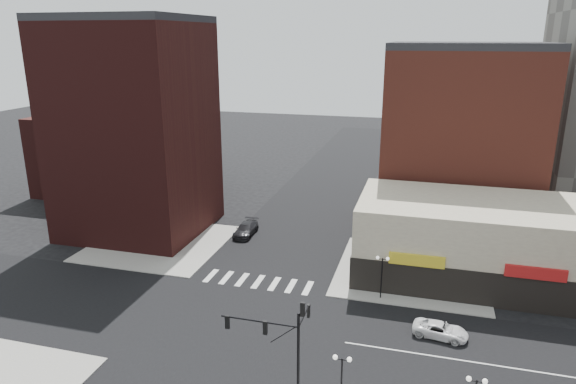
% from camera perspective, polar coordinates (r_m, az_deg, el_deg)
% --- Properties ---
extents(ground, '(240.00, 240.00, 0.00)m').
position_cam_1_polar(ground, '(45.28, -6.64, -14.44)').
color(ground, black).
rests_on(ground, ground).
extents(road_ew, '(200.00, 14.00, 0.02)m').
position_cam_1_polar(road_ew, '(45.27, -6.64, -14.43)').
color(road_ew, black).
rests_on(road_ew, ground).
extents(road_ns, '(14.00, 200.00, 0.02)m').
position_cam_1_polar(road_ns, '(45.27, -6.64, -14.43)').
color(road_ns, black).
rests_on(road_ns, ground).
extents(sidewalk_nw, '(15.00, 15.00, 0.12)m').
position_cam_1_polar(sidewalk_nw, '(62.76, -14.07, -5.52)').
color(sidewalk_nw, gray).
rests_on(sidewalk_nw, ground).
extents(sidewalk_ne, '(15.00, 15.00, 0.12)m').
position_cam_1_polar(sidewalk_ne, '(55.35, 13.49, -8.60)').
color(sidewalk_ne, gray).
rests_on(sidewalk_ne, ground).
extents(building_nw, '(16.00, 15.00, 25.00)m').
position_cam_1_polar(building_nw, '(64.91, -16.64, 6.49)').
color(building_nw, '#361211').
rests_on(building_nw, ground).
extents(building_nw_low, '(20.00, 18.00, 12.00)m').
position_cam_1_polar(building_nw_low, '(85.87, -18.30, 4.33)').
color(building_nw_low, '#361211').
rests_on(building_nw_low, ground).
extents(building_ne_midrise, '(18.00, 15.00, 22.00)m').
position_cam_1_polar(building_ne_midrise, '(66.44, 18.59, 5.22)').
color(building_ne_midrise, brown).
rests_on(building_ne_midrise, ground).
extents(building_ne_row, '(24.20, 12.20, 8.00)m').
position_cam_1_polar(building_ne_row, '(54.84, 20.56, -5.80)').
color(building_ne_row, beige).
rests_on(building_ne_row, ground).
extents(traffic_signal, '(5.59, 3.09, 7.77)m').
position_cam_1_polar(traffic_signal, '(34.33, -0.30, -15.73)').
color(traffic_signal, black).
rests_on(traffic_signal, ground).
extents(street_lamp_se_a, '(1.22, 0.32, 4.16)m').
position_cam_1_polar(street_lamp_se_a, '(34.48, 6.00, -19.03)').
color(street_lamp_se_a, black).
rests_on(street_lamp_se_a, sidewalk_se).
extents(street_lamp_ne, '(1.22, 0.32, 4.16)m').
position_cam_1_polar(street_lamp_ne, '(48.19, 10.42, -8.14)').
color(street_lamp_ne, black).
rests_on(street_lamp_ne, sidewalk_ne).
extents(white_suv, '(4.61, 2.60, 1.22)m').
position_cam_1_polar(white_suv, '(44.89, 16.58, -14.49)').
color(white_suv, white).
rests_on(white_suv, ground).
extents(dark_sedan_north, '(2.20, 5.21, 1.50)m').
position_cam_1_polar(dark_sedan_north, '(63.38, -4.70, -4.14)').
color(dark_sedan_north, black).
rests_on(dark_sedan_north, ground).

